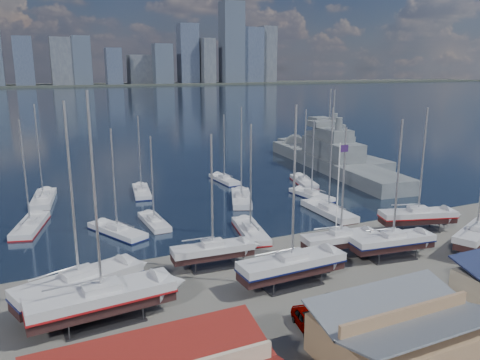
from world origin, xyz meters
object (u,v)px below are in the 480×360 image
naval_ship_east (331,161)px  naval_ship_west (328,151)px  flagpole (338,192)px  sailboat_cradle_0 (79,284)px  car_a (308,321)px

naval_ship_east → naval_ship_west: bearing=-25.1°
naval_ship_east → flagpole: 48.68m
naval_ship_east → flagpole: naval_ship_east is taller
sailboat_cradle_0 → naval_ship_east: (55.20, 39.07, -0.52)m
naval_ship_west → car_a: naval_ship_west is taller
naval_ship_west → car_a: size_ratio=9.26×
sailboat_cradle_0 → car_a: bearing=-54.7°
flagpole → sailboat_cradle_0: bearing=179.1°
sailboat_cradle_0 → naval_ship_west: bearing=19.9°
car_a → naval_ship_east: bearing=63.3°
sailboat_cradle_0 → naval_ship_west: 80.27m
sailboat_cradle_0 → flagpole: (27.35, -0.41, 5.39)m
naval_ship_west → flagpole: (-35.09, -50.84, 5.91)m
sailboat_cradle_0 → naval_ship_west: (62.44, 50.43, -0.52)m
naval_ship_east → flagpole: (-27.85, -39.48, 5.91)m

